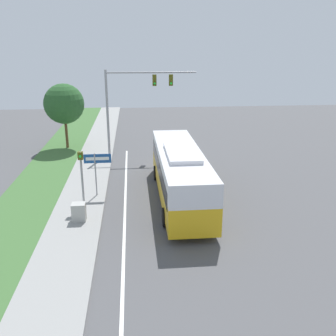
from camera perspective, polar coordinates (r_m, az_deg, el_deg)
name	(u,v)px	position (r m, az deg, el deg)	size (l,w,h in m)	color
ground_plane	(194,225)	(19.70, 3.99, -8.67)	(80.00, 80.00, 0.00)	#4C4C4F
sidewalk	(73,229)	(19.69, -14.34, -9.05)	(2.80, 80.00, 0.12)	gray
grass_verge	(7,232)	(20.45, -23.34, -9.00)	(3.60, 80.00, 0.10)	#3D6633
lane_divider_near	(124,228)	(19.46, -6.65, -9.08)	(0.14, 30.00, 0.01)	silver
bus	(180,171)	(22.27, 1.79, -0.44)	(2.66, 11.52, 3.26)	gold
signal_gantry	(134,94)	(31.32, -5.25, 11.09)	(7.44, 0.41, 7.12)	#939399
pedestrian_signal	(82,170)	(21.43, -13.04, -0.37)	(0.28, 0.34, 3.33)	#939399
street_sign	(97,165)	(22.90, -10.80, 0.45)	(1.63, 0.08, 2.78)	#939399
utility_cabinet	(79,212)	(20.23, -13.42, -6.53)	(0.71, 0.60, 0.95)	#A8A8A3
roadside_tree	(64,104)	(34.57, -15.56, 9.39)	(3.52, 3.52, 5.73)	brown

